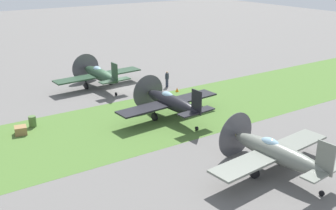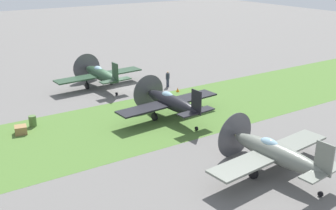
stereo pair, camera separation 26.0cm
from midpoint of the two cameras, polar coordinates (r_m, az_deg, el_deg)
ground_plane at (r=42.41m, az=-7.22°, el=2.20°), size 160.00×160.00×0.00m
grass_verge at (r=34.87m, az=-0.68°, el=-1.58°), size 120.00×11.00×0.01m
airplane_lead at (r=43.00m, az=-9.45°, el=4.35°), size 9.73×7.69×3.47m
airplane_wingman at (r=33.96m, az=0.60°, el=0.44°), size 9.81×7.76×3.49m
airplane_trail at (r=26.05m, az=15.20°, el=-6.56°), size 9.84×7.79×3.49m
ground_crew_chief at (r=42.73m, az=0.13°, el=3.77°), size 0.59×0.38×1.73m
fuel_drum at (r=34.39m, az=-18.54°, el=-2.18°), size 0.60×0.60×0.90m
supply_crate at (r=33.28m, az=-20.04°, el=-3.34°), size 1.05×1.05×0.64m
runway_marker_cone at (r=41.31m, az=1.57°, el=2.19°), size 0.36×0.36×0.44m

